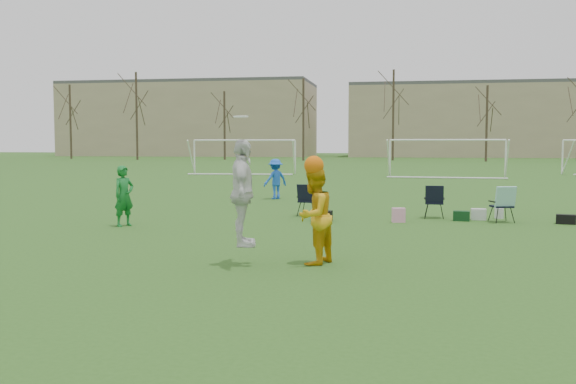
% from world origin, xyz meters
% --- Properties ---
extents(ground, '(260.00, 260.00, 0.00)m').
position_xyz_m(ground, '(0.00, 0.00, 0.00)').
color(ground, '#2B561A').
rests_on(ground, ground).
extents(fielder_green_near, '(0.63, 0.70, 1.61)m').
position_xyz_m(fielder_green_near, '(-6.12, 5.13, 0.81)').
color(fielder_green_near, '#136C27').
rests_on(fielder_green_near, ground).
extents(fielder_blue, '(1.14, 1.13, 1.58)m').
position_xyz_m(fielder_blue, '(-3.77, 13.97, 0.79)').
color(fielder_blue, blue).
rests_on(fielder_blue, ground).
extents(center_contest, '(2.08, 1.45, 2.70)m').
position_xyz_m(center_contest, '(-1.04, 0.53, 1.11)').
color(center_contest, silver).
rests_on(center_contest, ground).
extents(sideline_setup, '(8.88, 1.86, 1.71)m').
position_xyz_m(sideline_setup, '(3.35, 8.07, 0.52)').
color(sideline_setup, '#0E3418').
rests_on(sideline_setup, ground).
extents(goal_left, '(7.39, 0.76, 2.46)m').
position_xyz_m(goal_left, '(-10.00, 34.00, 1.92)').
color(goal_left, white).
rests_on(goal_left, ground).
extents(goal_mid, '(7.40, 0.63, 2.46)m').
position_xyz_m(goal_mid, '(4.00, 32.00, 1.92)').
color(goal_mid, white).
rests_on(goal_mid, ground).
extents(tree_line, '(110.28, 3.28, 11.40)m').
position_xyz_m(tree_line, '(0.24, 69.85, 5.09)').
color(tree_line, '#382B21').
rests_on(tree_line, ground).
extents(building_row, '(126.00, 16.00, 13.00)m').
position_xyz_m(building_row, '(6.73, 96.00, 5.99)').
color(building_row, tan).
rests_on(building_row, ground).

